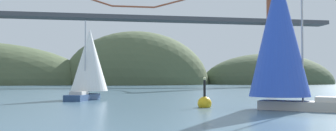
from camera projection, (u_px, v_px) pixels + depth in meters
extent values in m
plane|color=#426075|center=(295.00, 120.00, 21.47)|extent=(360.00, 360.00, 0.00)
ellipsoid|color=#425138|center=(268.00, 84.00, 164.98)|extent=(55.77, 44.00, 25.48)
ellipsoid|color=#4C5B3D|center=(136.00, 84.00, 155.09)|extent=(57.44, 44.00, 41.76)
cylinder|color=brown|center=(271.00, 14.00, 123.37)|extent=(2.80, 2.80, 44.77)
cube|color=#47474C|center=(133.00, 18.00, 115.53)|extent=(122.19, 6.00, 1.20)
cylinder|color=brown|center=(133.00, 7.00, 115.65)|extent=(12.31, 0.50, 0.50)
cylinder|color=brown|center=(175.00, 2.00, 117.92)|extent=(12.45, 0.50, 4.05)
cube|color=navy|center=(83.00, 97.00, 41.42)|extent=(3.66, 6.24, 0.62)
cube|color=beige|center=(79.00, 93.00, 40.37)|extent=(1.90, 2.26, 0.36)
cylinder|color=#B2B2B7|center=(85.00, 57.00, 42.15)|extent=(0.14, 0.14, 7.89)
cone|color=white|center=(90.00, 60.00, 43.44)|extent=(5.12, 5.12, 6.85)
cube|color=#B7B2A8|center=(314.00, 106.00, 27.62)|extent=(7.01, 6.39, 0.65)
cube|color=beige|center=(335.00, 99.00, 26.95)|extent=(2.80, 2.69, 0.36)
cylinder|color=#B2B2B7|center=(302.00, 29.00, 28.18)|extent=(0.14, 0.14, 10.25)
cone|color=blue|center=(279.00, 33.00, 29.01)|extent=(6.22, 6.22, 9.37)
sphere|color=gold|center=(205.00, 103.00, 31.05)|extent=(1.10, 1.10, 1.10)
cylinder|color=black|center=(205.00, 90.00, 31.08)|extent=(0.20, 0.20, 1.60)
sphere|color=#F2EA99|center=(204.00, 78.00, 31.12)|extent=(0.24, 0.24, 0.24)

